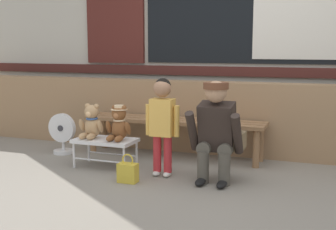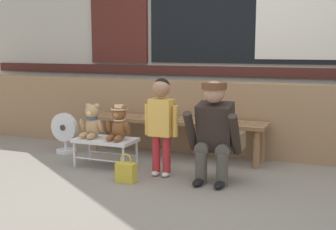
{
  "view_description": "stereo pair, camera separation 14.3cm",
  "coord_description": "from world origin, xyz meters",
  "px_view_note": "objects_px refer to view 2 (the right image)",
  "views": [
    {
      "loc": [
        1.15,
        -3.65,
        1.25
      ],
      "look_at": [
        -0.47,
        0.64,
        0.55
      ],
      "focal_mm": 47.74,
      "sensor_mm": 36.0,
      "label": 1
    },
    {
      "loc": [
        1.29,
        -3.6,
        1.25
      ],
      "look_at": [
        -0.47,
        0.64,
        0.55
      ],
      "focal_mm": 47.74,
      "sensor_mm": 36.0,
      "label": 2
    }
  ],
  "objects_px": {
    "teddy_bear_plain": "(92,122)",
    "child_standing": "(161,116)",
    "floor_fan": "(65,133)",
    "teddy_bear_with_hat": "(119,123)",
    "small_display_bench": "(105,142)",
    "wooden_bench_long": "(174,125)",
    "adult_crouching": "(216,131)",
    "handbag_on_ground": "(126,172)"
  },
  "relations": [
    {
      "from": "small_display_bench",
      "to": "teddy_bear_with_hat",
      "type": "distance_m",
      "value": 0.26
    },
    {
      "from": "small_display_bench",
      "to": "child_standing",
      "type": "height_order",
      "value": "child_standing"
    },
    {
      "from": "small_display_bench",
      "to": "adult_crouching",
      "type": "xyz_separation_m",
      "value": [
        1.23,
        -0.09,
        0.21
      ]
    },
    {
      "from": "teddy_bear_plain",
      "to": "teddy_bear_with_hat",
      "type": "distance_m",
      "value": 0.32
    },
    {
      "from": "teddy_bear_plain",
      "to": "handbag_on_ground",
      "type": "bearing_deg",
      "value": -33.61
    },
    {
      "from": "child_standing",
      "to": "small_display_bench",
      "type": "bearing_deg",
      "value": 172.21
    },
    {
      "from": "teddy_bear_plain",
      "to": "teddy_bear_with_hat",
      "type": "relative_size",
      "value": 1.0
    },
    {
      "from": "teddy_bear_with_hat",
      "to": "adult_crouching",
      "type": "relative_size",
      "value": 0.38
    },
    {
      "from": "wooden_bench_long",
      "to": "teddy_bear_with_hat",
      "type": "height_order",
      "value": "teddy_bear_with_hat"
    },
    {
      "from": "adult_crouching",
      "to": "floor_fan",
      "type": "bearing_deg",
      "value": 167.52
    },
    {
      "from": "child_standing",
      "to": "adult_crouching",
      "type": "xyz_separation_m",
      "value": [
        0.55,
        0.0,
        -0.11
      ]
    },
    {
      "from": "child_standing",
      "to": "wooden_bench_long",
      "type": "bearing_deg",
      "value": 102.28
    },
    {
      "from": "teddy_bear_with_hat",
      "to": "floor_fan",
      "type": "bearing_deg",
      "value": 159.36
    },
    {
      "from": "small_display_bench",
      "to": "teddy_bear_plain",
      "type": "distance_m",
      "value": 0.25
    },
    {
      "from": "wooden_bench_long",
      "to": "teddy_bear_with_hat",
      "type": "xyz_separation_m",
      "value": [
        -0.35,
        -0.67,
        0.1
      ]
    },
    {
      "from": "small_display_bench",
      "to": "adult_crouching",
      "type": "distance_m",
      "value": 1.25
    },
    {
      "from": "floor_fan",
      "to": "teddy_bear_plain",
      "type": "bearing_deg",
      "value": -30.03
    },
    {
      "from": "child_standing",
      "to": "adult_crouching",
      "type": "height_order",
      "value": "child_standing"
    },
    {
      "from": "teddy_bear_with_hat",
      "to": "teddy_bear_plain",
      "type": "bearing_deg",
      "value": -179.87
    },
    {
      "from": "wooden_bench_long",
      "to": "teddy_bear_plain",
      "type": "distance_m",
      "value": 0.95
    },
    {
      "from": "floor_fan",
      "to": "child_standing",
      "type": "bearing_deg",
      "value": -17.05
    },
    {
      "from": "handbag_on_ground",
      "to": "floor_fan",
      "type": "distance_m",
      "value": 1.44
    },
    {
      "from": "wooden_bench_long",
      "to": "adult_crouching",
      "type": "xyz_separation_m",
      "value": [
        0.71,
        -0.76,
        0.11
      ]
    },
    {
      "from": "small_display_bench",
      "to": "floor_fan",
      "type": "distance_m",
      "value": 0.84
    },
    {
      "from": "small_display_bench",
      "to": "handbag_on_ground",
      "type": "relative_size",
      "value": 2.35
    },
    {
      "from": "small_display_bench",
      "to": "teddy_bear_plain",
      "type": "bearing_deg",
      "value": 179.49
    },
    {
      "from": "teddy_bear_plain",
      "to": "child_standing",
      "type": "distance_m",
      "value": 0.86
    },
    {
      "from": "wooden_bench_long",
      "to": "adult_crouching",
      "type": "height_order",
      "value": "adult_crouching"
    },
    {
      "from": "adult_crouching",
      "to": "handbag_on_ground",
      "type": "height_order",
      "value": "adult_crouching"
    },
    {
      "from": "teddy_bear_with_hat",
      "to": "child_standing",
      "type": "distance_m",
      "value": 0.54
    },
    {
      "from": "adult_crouching",
      "to": "floor_fan",
      "type": "relative_size",
      "value": 1.98
    },
    {
      "from": "handbag_on_ground",
      "to": "small_display_bench",
      "type": "bearing_deg",
      "value": 138.2
    },
    {
      "from": "adult_crouching",
      "to": "handbag_on_ground",
      "type": "xyz_separation_m",
      "value": [
        -0.77,
        -0.32,
        -0.38
      ]
    },
    {
      "from": "small_display_bench",
      "to": "wooden_bench_long",
      "type": "bearing_deg",
      "value": 52.38
    },
    {
      "from": "small_display_bench",
      "to": "handbag_on_ground",
      "type": "distance_m",
      "value": 0.64
    },
    {
      "from": "wooden_bench_long",
      "to": "floor_fan",
      "type": "distance_m",
      "value": 1.32
    },
    {
      "from": "adult_crouching",
      "to": "handbag_on_ground",
      "type": "distance_m",
      "value": 0.92
    },
    {
      "from": "child_standing",
      "to": "handbag_on_ground",
      "type": "distance_m",
      "value": 0.63
    },
    {
      "from": "handbag_on_ground",
      "to": "adult_crouching",
      "type": "bearing_deg",
      "value": 22.49
    },
    {
      "from": "handbag_on_ground",
      "to": "wooden_bench_long",
      "type": "bearing_deg",
      "value": 86.94
    },
    {
      "from": "floor_fan",
      "to": "teddy_bear_with_hat",
      "type": "bearing_deg",
      "value": -20.64
    },
    {
      "from": "small_display_bench",
      "to": "teddy_bear_plain",
      "type": "relative_size",
      "value": 1.76
    }
  ]
}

